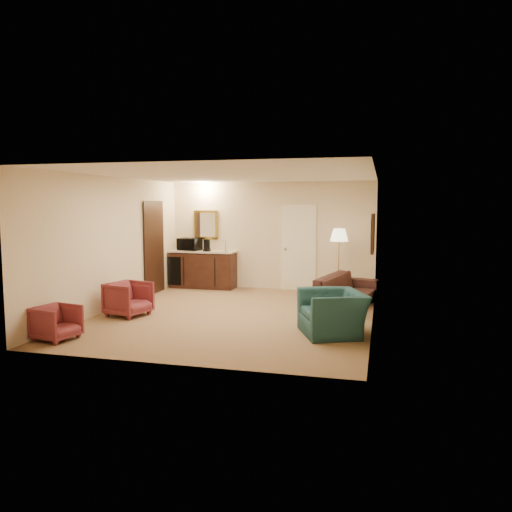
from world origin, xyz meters
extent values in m
plane|color=olive|center=(0.00, 0.00, 0.00)|extent=(6.00, 6.00, 0.00)
cube|color=beige|center=(0.00, 3.00, 1.30)|extent=(5.00, 0.02, 2.60)
cube|color=beige|center=(-2.50, 0.00, 1.30)|extent=(0.02, 6.00, 2.60)
cube|color=beige|center=(2.50, 0.00, 1.30)|extent=(0.02, 6.00, 2.60)
cube|color=white|center=(0.00, 0.00, 2.60)|extent=(5.00, 6.00, 0.02)
cube|color=#F3EAC7|center=(0.70, 2.97, 1.02)|extent=(0.82, 0.06, 2.05)
cube|color=black|center=(-2.47, 1.70, 1.05)|extent=(0.06, 0.98, 2.10)
cube|color=gold|center=(-1.65, 2.97, 1.55)|extent=(0.62, 0.04, 0.72)
cube|color=black|center=(2.46, 0.40, 1.55)|extent=(0.06, 0.90, 0.70)
cube|color=#381D12|center=(-1.65, 2.72, 0.46)|extent=(1.64, 0.58, 0.92)
imported|color=black|center=(1.95, 1.30, 0.42)|extent=(1.09, 2.25, 0.84)
imported|color=#1B4044|center=(1.90, -0.97, 0.46)|extent=(1.05, 1.24, 0.93)
imported|color=maroon|center=(-1.90, -0.57, 0.35)|extent=(0.79, 0.82, 0.70)
imported|color=maroon|center=(-2.15, -2.35, 0.30)|extent=(0.64, 0.67, 0.59)
cube|color=black|center=(1.73, 0.39, 0.20)|extent=(0.80, 0.63, 0.40)
cube|color=#AD8939|center=(1.70, 2.40, 0.77)|extent=(0.50, 0.50, 1.53)
cylinder|color=black|center=(-1.00, 2.65, 0.16)|extent=(0.26, 0.26, 0.32)
imported|color=black|center=(-2.02, 2.75, 1.10)|extent=(0.60, 0.42, 0.37)
cylinder|color=black|center=(-1.51, 2.63, 1.07)|extent=(0.18, 0.18, 0.29)
camera|label=1|loc=(2.64, -8.81, 2.08)|focal=35.00mm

